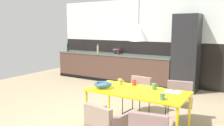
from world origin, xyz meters
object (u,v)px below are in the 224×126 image
(armchair_head_of_table, at_px, (179,97))
(mug_glass_clear, at_px, (134,82))
(armchair_far_side, at_px, (138,90))
(dining_table, at_px, (137,93))
(open_book, at_px, (173,92))
(cooking_pot, at_px, (117,51))
(fruit_bowl, at_px, (103,85))
(bottle_vinegar_dark, at_px, (68,48))
(mug_dark_espresso, at_px, (154,87))
(mug_wide_latte, at_px, (162,97))
(armchair_facing_counter, at_px, (104,121))
(mug_tall_blue, at_px, (120,82))
(bottle_spice_small, at_px, (118,51))
(bottle_oil_tall, at_px, (98,49))
(pendant_lamp_over_table_near, at_px, (139,32))
(refrigerator_column, at_px, (186,53))

(armchair_head_of_table, height_order, mug_glass_clear, mug_glass_clear)
(armchair_far_side, bearing_deg, dining_table, 119.98)
(open_book, distance_m, cooking_pot, 4.13)
(fruit_bowl, bearing_deg, mug_glass_clear, 50.50)
(bottle_vinegar_dark, bearing_deg, mug_dark_espresso, -32.39)
(armchair_head_of_table, relative_size, mug_wide_latte, 6.41)
(armchair_far_side, relative_size, armchair_facing_counter, 1.03)
(mug_tall_blue, height_order, bottle_spice_small, bottle_spice_small)
(fruit_bowl, distance_m, cooking_pot, 3.81)
(mug_dark_espresso, height_order, mug_glass_clear, mug_dark_espresso)
(mug_glass_clear, relative_size, bottle_oil_tall, 0.40)
(armchair_head_of_table, bearing_deg, bottle_oil_tall, -44.45)
(dining_table, bearing_deg, armchair_head_of_table, 62.52)
(dining_table, height_order, pendant_lamp_over_table_near, pendant_lamp_over_table_near)
(mug_dark_espresso, bearing_deg, mug_glass_clear, 167.22)
(bottle_vinegar_dark, distance_m, bottle_spice_small, 2.02)
(armchair_facing_counter, xyz_separation_m, open_book, (0.65, 0.98, 0.27))
(cooking_pot, relative_size, bottle_vinegar_dark, 0.76)
(armchair_facing_counter, bearing_deg, mug_tall_blue, 116.06)
(dining_table, height_order, mug_glass_clear, mug_glass_clear)
(mug_tall_blue, xyz_separation_m, bottle_spice_small, (-1.66, 2.83, 0.21))
(refrigerator_column, relative_size, bottle_vinegar_dark, 6.69)
(pendant_lamp_over_table_near, bearing_deg, mug_glass_clear, 126.36)
(open_book, bearing_deg, cooking_pot, 132.68)
(open_book, height_order, bottle_oil_tall, bottle_oil_tall)
(bottle_oil_tall, distance_m, pendant_lamp_over_table_near, 4.24)
(refrigerator_column, xyz_separation_m, armchair_far_side, (-0.38, -2.24, -0.57))
(armchair_far_side, distance_m, fruit_bowl, 1.11)
(bottle_vinegar_dark, bearing_deg, mug_wide_latte, -34.70)
(pendant_lamp_over_table_near, bearing_deg, cooking_pot, 125.24)
(refrigerator_column, distance_m, mug_tall_blue, 2.97)
(refrigerator_column, distance_m, armchair_far_side, 2.34)
(open_book, bearing_deg, mug_glass_clear, 173.45)
(cooking_pot, bearing_deg, armchair_far_side, -51.33)
(armchair_head_of_table, xyz_separation_m, mug_glass_clear, (-0.64, -0.58, 0.31))
(dining_table, xyz_separation_m, armchair_far_side, (-0.40, 0.89, -0.21))
(mug_wide_latte, relative_size, mug_tall_blue, 0.95)
(cooking_pot, bearing_deg, pendant_lamp_over_table_near, -54.76)
(bottle_vinegar_dark, xyz_separation_m, bottle_spice_small, (2.02, 0.10, -0.04))
(refrigerator_column, distance_m, bottle_oil_tall, 2.87)
(cooking_pot, bearing_deg, dining_table, -54.94)
(mug_dark_espresso, height_order, pendant_lamp_over_table_near, pendant_lamp_over_table_near)
(armchair_facing_counter, distance_m, fruit_bowl, 0.82)
(armchair_facing_counter, height_order, bottle_oil_tall, bottle_oil_tall)
(dining_table, relative_size, armchair_far_side, 2.17)
(refrigerator_column, distance_m, mug_wide_latte, 3.45)
(fruit_bowl, relative_size, mug_glass_clear, 2.60)
(pendant_lamp_over_table_near, bearing_deg, dining_table, -90.00)
(cooking_pot, bearing_deg, bottle_spice_small, -47.55)
(mug_tall_blue, distance_m, cooking_pot, 3.55)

